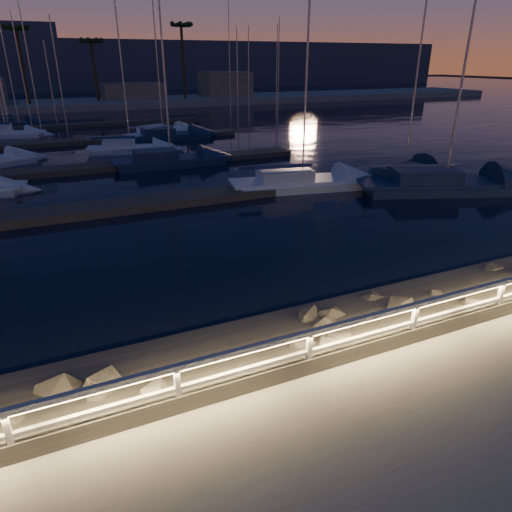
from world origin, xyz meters
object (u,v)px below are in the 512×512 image
object	(u,v)px
sailboat_h	(402,174)
sailboat_n	(7,124)
guard_rail	(380,322)
sailboat_k	(161,133)
sailboat_g	(167,160)
sailboat_i	(5,133)
sailboat_c	(298,181)
sailboat_d	(440,183)
sailboat_l	(167,135)
sailboat_j	(128,148)

from	to	relation	value
sailboat_h	sailboat_n	world-z (taller)	sailboat_h
guard_rail	sailboat_k	distance (m)	39.06
sailboat_g	sailboat_k	xyz separation A→B (m)	(2.73, 13.40, -0.01)
sailboat_g	sailboat_i	xyz separation A→B (m)	(-11.40, 19.51, -0.00)
sailboat_g	sailboat_n	size ratio (longest dim) A/B	1.08
sailboat_k	sailboat_g	bearing A→B (deg)	-124.76
sailboat_i	sailboat_n	size ratio (longest dim) A/B	0.92
sailboat_c	sailboat_n	xyz separation A→B (m)	(-16.97, 36.05, -0.01)
sailboat_d	sailboat_g	world-z (taller)	sailboat_d
sailboat_c	sailboat_n	bearing A→B (deg)	125.74
guard_rail	sailboat_l	distance (m)	37.39
sailboat_h	sailboat_k	distance (m)	25.72
sailboat_k	sailboat_n	world-z (taller)	sailboat_k
sailboat_g	sailboat_k	bearing A→B (deg)	80.03
sailboat_d	sailboat_h	distance (m)	2.99
sailboat_c	guard_rail	bearing A→B (deg)	-102.34
sailboat_d	sailboat_n	xyz separation A→B (m)	(-24.26, 39.92, -0.04)
sailboat_d	sailboat_g	xyz separation A→B (m)	(-12.81, 13.34, -0.04)
sailboat_c	sailboat_d	world-z (taller)	sailboat_d
sailboat_g	sailboat_k	world-z (taller)	sailboat_g
sailboat_l	guard_rail	bearing A→B (deg)	-97.22
sailboat_j	sailboat_g	bearing A→B (deg)	-60.66
sailboat_h	sailboat_l	size ratio (longest dim) A/B	1.00
sailboat_i	sailboat_h	bearing A→B (deg)	-35.95
sailboat_c	sailboat_h	size ratio (longest dim) A/B	1.03
guard_rail	sailboat_n	xyz separation A→B (m)	(-10.23, 52.02, -0.94)
sailboat_j	sailboat_l	bearing A→B (deg)	63.66
sailboat_k	guard_rail	bearing A→B (deg)	-119.05
sailboat_c	sailboat_h	distance (m)	7.09
sailboat_i	sailboat_n	world-z (taller)	sailboat_n
sailboat_d	sailboat_g	distance (m)	18.50
sailboat_c	sailboat_i	world-z (taller)	sailboat_c
sailboat_d	sailboat_j	world-z (taller)	sailboat_d
sailboat_d	sailboat_h	size ratio (longest dim) A/B	1.23
sailboat_h	sailboat_n	bearing A→B (deg)	106.05
sailboat_h	sailboat_j	bearing A→B (deg)	113.43
sailboat_j	sailboat_n	bearing A→B (deg)	130.23
guard_rail	sailboat_i	distance (m)	46.11
sailboat_n	sailboat_c	bearing A→B (deg)	-87.26
sailboat_c	sailboat_n	world-z (taller)	sailboat_c
sailboat_g	sailboat_h	distance (m)	16.28
sailboat_j	sailboat_l	size ratio (longest dim) A/B	0.84
sailboat_l	sailboat_n	size ratio (longest dim) A/B	1.08
sailboat_c	sailboat_l	xyz separation A→B (m)	(-2.63, 21.18, -0.03)
sailboat_i	sailboat_g	bearing A→B (deg)	-44.38
sailboat_d	sailboat_k	bearing A→B (deg)	131.35
sailboat_j	sailboat_k	xyz separation A→B (m)	(4.43, 7.01, 0.02)
sailboat_h	sailboat_k	world-z (taller)	sailboat_h
sailboat_j	sailboat_k	world-z (taller)	sailboat_k
guard_rail	sailboat_j	distance (m)	31.85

